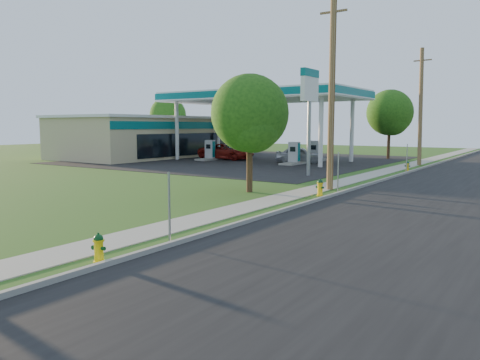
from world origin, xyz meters
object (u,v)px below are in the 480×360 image
Objects in this scene: fuel_pump_ne at (294,156)px; tree_verge at (250,116)px; fuel_pump_se at (315,154)px; car_red at (227,152)px; hydrant_far at (407,166)px; fuel_pump_nw at (210,153)px; fuel_pump_sw at (234,151)px; utility_pole_far at (421,107)px; hydrant_near at (99,248)px; hydrant_mid at (320,188)px; tree_back at (168,117)px; tree_lot at (390,114)px; car_silver at (300,155)px; utility_pole_mid at (332,91)px; price_pylon at (310,92)px.

tree_verge is (6.06, -16.07, 2.97)m from fuel_pump_ne.
fuel_pump_se is 0.58× the size of car_red.
fuel_pump_se is 10.63m from hydrant_far.
fuel_pump_sw is (0.00, 4.00, 0.00)m from fuel_pump_nw.
utility_pole_far reaches higher than hydrant_near.
tree_back is at bearing 143.17° from hydrant_mid.
tree_lot is (-4.28, 6.20, -0.44)m from utility_pole_far.
car_silver reaches higher than hydrant_near.
utility_pole_mid is 19.65m from fuel_pump_se.
fuel_pump_se reaches higher than hydrant_near.
car_silver is (21.69, -6.55, -3.69)m from tree_back.
hydrant_mid is 1.09× the size of hydrant_far.
fuel_pump_se is 0.47× the size of tree_back.
fuel_pump_sw is 9.00m from fuel_pump_se.
fuel_pump_ne is (9.00, 0.00, 0.00)m from fuel_pump_nw.
price_pylon is at bearing -123.66° from hydrant_far.
fuel_pump_se is at bearing -10.89° from tree_back.
hydrant_far is (4.53, 6.80, -5.07)m from price_pylon.
utility_pole_mid reaches higher than hydrant_far.
utility_pole_far reaches higher than tree_lot.
tree_verge reaches higher than fuel_pump_sw.
hydrant_far is at bearing -122.33° from car_silver.
hydrant_far is (9.53, -0.70, -0.36)m from fuel_pump_ne.
utility_pole_far is 11.67× the size of hydrant_mid.
tree_verge reaches higher than car_silver.
hydrant_near is at bearing -152.95° from car_red.
fuel_pump_ne is at bearing -20.51° from tree_back.
price_pylon is at bearing 102.63° from hydrant_near.
fuel_pump_ne is at bearing -103.62° from car_red.
tree_lot is 0.99× the size of tree_back.
utility_pole_mid is 25.05m from fuel_pump_sw.
utility_pole_mid is at bearing -134.19° from car_red.
fuel_pump_ne is 9.85m from fuel_pump_sw.
car_red is (0.94, 1.38, 0.04)m from fuel_pump_nw.
fuel_pump_se is 8.47m from car_red.
utility_pole_far is at bearing 29.33° from fuel_pump_ne.
tree_back is (-22.00, 4.23, 3.68)m from fuel_pump_se.
fuel_pump_nw is 0.58× the size of car_red.
fuel_pump_nw is at bearing -156.04° from fuel_pump_se.
fuel_pump_sw is 3.93× the size of hydrant_mid.
tree_back reaches higher than car_red.
hydrant_mid is (9.41, -15.29, -0.32)m from fuel_pump_ne.
fuel_pump_se is 0.47× the size of price_pylon.
utility_pole_far is 18.39m from fuel_pump_sw.
tree_back is at bearing 159.49° from fuel_pump_ne.
hydrant_far is (18.53, -0.70, -0.36)m from fuel_pump_nw.
fuel_pump_ne is 12.65m from tree_lot.
fuel_pump_nw reaches higher than car_red.
tree_lot is (-1.44, 27.27, 0.67)m from tree_verge.
price_pylon is (14.00, -7.50, 4.71)m from fuel_pump_nw.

